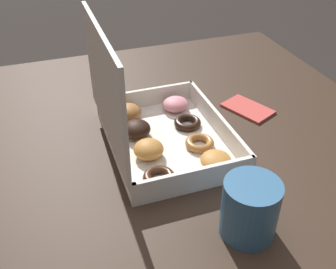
% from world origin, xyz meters
% --- Properties ---
extents(dining_table, '(0.99, 1.04, 0.77)m').
position_xyz_m(dining_table, '(0.00, 0.00, 0.66)').
color(dining_table, '#38281E').
rests_on(dining_table, ground_plane).
extents(donut_box, '(0.32, 0.24, 0.27)m').
position_xyz_m(donut_box, '(-0.01, 0.03, 0.82)').
color(donut_box, silver).
rests_on(donut_box, dining_table).
extents(coffee_mug, '(0.09, 0.09, 0.10)m').
position_xyz_m(coffee_mug, '(-0.29, -0.04, 0.82)').
color(coffee_mug, teal).
rests_on(coffee_mug, dining_table).
extents(paper_napkin, '(0.13, 0.11, 0.01)m').
position_xyz_m(paper_napkin, '(0.05, -0.23, 0.77)').
color(paper_napkin, '#CC4C47').
rests_on(paper_napkin, dining_table).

